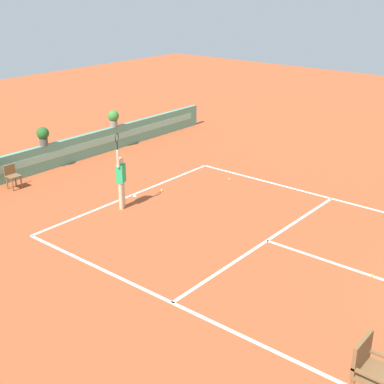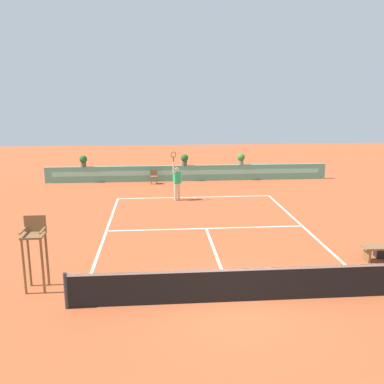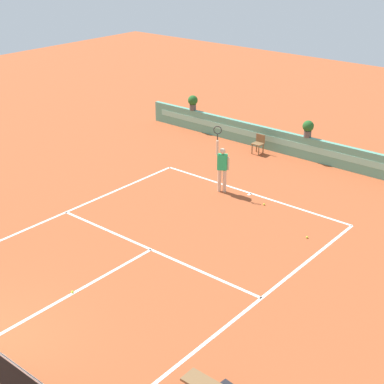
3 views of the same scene
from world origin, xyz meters
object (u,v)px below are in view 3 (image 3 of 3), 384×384
at_px(tennis_ball_mid_court, 307,237).
at_px(tennis_ball_by_sideline, 72,292).
at_px(potted_plant_far_left, 193,102).
at_px(potted_plant_centre, 308,128).
at_px(tennis_player, 222,166).
at_px(ball_kid_chair, 259,143).
at_px(tennis_ball_near_baseline, 264,204).

height_order(tennis_ball_mid_court, tennis_ball_by_sideline, same).
bearing_deg(tennis_ball_by_sideline, potted_plant_far_left, 116.58).
bearing_deg(potted_plant_centre, tennis_player, -98.22).
bearing_deg(tennis_player, potted_plant_far_left, 137.96).
bearing_deg(tennis_ball_by_sideline, tennis_ball_mid_court, 63.60).
bearing_deg(ball_kid_chair, tennis_ball_near_baseline, -53.91).
relative_size(tennis_ball_near_baseline, tennis_ball_mid_court, 1.00).
bearing_deg(potted_plant_far_left, potted_plant_centre, 0.00).
relative_size(ball_kid_chair, tennis_ball_near_baseline, 12.50).
distance_m(ball_kid_chair, tennis_ball_by_sideline, 12.57).
distance_m(tennis_ball_near_baseline, potted_plant_far_left, 9.17).
bearing_deg(tennis_ball_mid_court, potted_plant_far_left, 147.93).
bearing_deg(potted_plant_far_left, tennis_ball_mid_court, -32.07).
bearing_deg(tennis_ball_mid_court, tennis_ball_by_sideline, -116.40).
bearing_deg(potted_plant_centre, tennis_ball_by_sideline, -89.07).
distance_m(tennis_player, potted_plant_centre, 5.13).
distance_m(tennis_ball_by_sideline, potted_plant_centre, 13.17).
distance_m(ball_kid_chair, potted_plant_centre, 2.29).
bearing_deg(ball_kid_chair, potted_plant_far_left, 170.52).
height_order(tennis_player, tennis_ball_by_sideline, tennis_player).
height_order(tennis_player, tennis_ball_near_baseline, tennis_player).
distance_m(tennis_ball_near_baseline, potted_plant_centre, 5.36).
xyz_separation_m(tennis_ball_mid_court, tennis_ball_by_sideline, (-3.41, -6.86, 0.00)).
bearing_deg(tennis_ball_mid_court, tennis_ball_near_baseline, 153.89).
height_order(ball_kid_chair, potted_plant_centre, potted_plant_centre).
distance_m(ball_kid_chair, potted_plant_far_left, 4.54).
bearing_deg(tennis_player, potted_plant_centre, 81.78).
height_order(tennis_player, potted_plant_far_left, tennis_player).
relative_size(tennis_ball_by_sideline, potted_plant_centre, 0.09).
relative_size(tennis_ball_near_baseline, potted_plant_centre, 0.09).
bearing_deg(potted_plant_far_left, ball_kid_chair, -9.48).
xyz_separation_m(ball_kid_chair, tennis_ball_mid_court, (5.58, -5.51, -0.44)).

